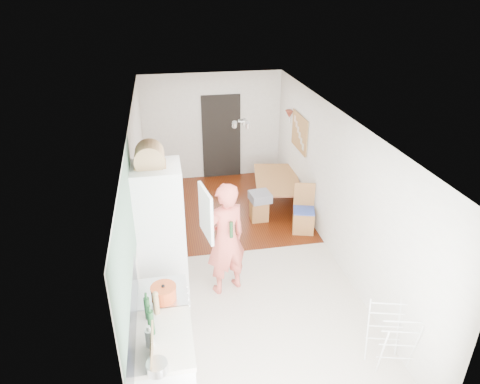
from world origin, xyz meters
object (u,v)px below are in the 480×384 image
object	(u,v)px
person	(225,230)
stool	(259,210)
drying_rack	(391,338)
dining_table	(278,192)
dining_chair	(304,210)

from	to	relation	value
person	stool	xyz separation A→B (m)	(0.97, 1.99, -0.85)
drying_rack	person	bearing A→B (deg)	148.55
dining_table	person	bearing A→B (deg)	159.86
stool	drying_rack	world-z (taller)	drying_rack
person	stool	bearing A→B (deg)	-138.06
dining_chair	stool	size ratio (longest dim) A/B	2.13
dining_table	dining_chair	bearing A→B (deg)	-162.28
dining_table	stool	size ratio (longest dim) A/B	3.18
dining_table	drying_rack	size ratio (longest dim) A/B	1.63
person	stool	size ratio (longest dim) A/B	4.91
dining_chair	stool	world-z (taller)	dining_chair
stool	dining_chair	bearing A→B (deg)	-38.22
drying_rack	dining_table	bearing A→B (deg)	107.43
person	drying_rack	bearing A→B (deg)	111.64
person	stool	world-z (taller)	person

